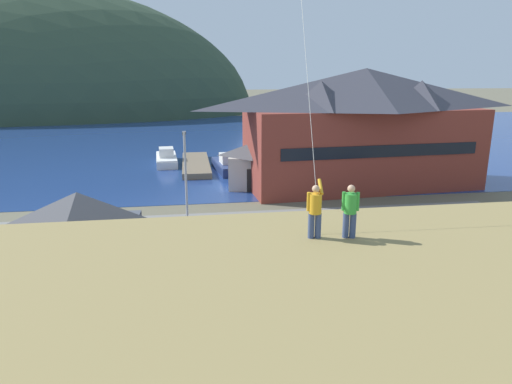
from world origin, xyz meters
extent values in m
plane|color=#66604C|center=(0.00, 0.00, 0.00)|extent=(600.00, 600.00, 0.00)
cube|color=gray|center=(0.00, 5.00, 0.05)|extent=(40.00, 20.00, 0.10)
cube|color=navy|center=(0.00, 60.00, 0.01)|extent=(360.00, 84.00, 0.03)
ellipsoid|color=#334733|center=(-54.82, 116.12, 0.00)|extent=(136.67, 67.62, 71.04)
ellipsoid|color=#2D3D33|center=(-51.56, 113.79, 0.00)|extent=(88.05, 60.26, 69.19)
cube|color=brown|center=(11.79, 22.14, 3.90)|extent=(23.08, 9.98, 7.80)
cube|color=black|center=(12.08, 17.91, 4.29)|extent=(19.12, 1.43, 1.10)
pyramid|color=#3D3D47|center=(11.79, 22.14, 9.69)|extent=(24.48, 10.91, 3.78)
pyramid|color=#3D3D47|center=(6.83, 20.32, 9.14)|extent=(4.94, 4.94, 2.65)
pyramid|color=#3D3D47|center=(16.95, 21.03, 9.14)|extent=(4.94, 4.94, 2.65)
cube|color=#474C56|center=(-11.14, 3.45, 1.62)|extent=(5.89, 5.60, 3.25)
pyramid|color=#47474C|center=(-11.14, 3.45, 4.20)|extent=(6.36, 6.16, 1.90)
cube|color=black|center=(-11.22, 0.71, 1.14)|extent=(1.10, 0.09, 2.27)
cube|color=beige|center=(0.99, 23.22, 1.63)|extent=(5.21, 4.45, 3.25)
pyramid|color=#47474C|center=(0.99, 23.22, 3.91)|extent=(5.64, 4.88, 1.31)
cube|color=black|center=(0.68, 21.35, 1.14)|extent=(1.10, 0.24, 2.28)
cube|color=#70604C|center=(-4.46, 34.22, 0.35)|extent=(3.20, 13.75, 0.70)
cube|color=silver|center=(-8.06, 36.91, 0.45)|extent=(2.97, 7.91, 0.90)
cube|color=white|center=(-8.06, 36.91, 0.98)|extent=(2.88, 7.67, 0.16)
cube|color=silver|center=(-8.02, 36.33, 1.61)|extent=(1.88, 2.43, 1.10)
cube|color=navy|center=(-0.83, 31.52, 0.45)|extent=(3.34, 8.15, 0.90)
cube|color=navy|center=(-0.83, 31.52, 0.98)|extent=(3.24, 7.91, 0.16)
cube|color=silver|center=(-0.77, 30.92, 1.61)|extent=(2.01, 2.55, 1.10)
cube|color=navy|center=(-4.17, 7.30, 0.82)|extent=(4.35, 2.19, 0.80)
cube|color=navy|center=(-4.03, 7.31, 1.57)|extent=(2.24, 1.79, 0.70)
cube|color=black|center=(-4.03, 7.31, 1.54)|extent=(2.29, 1.83, 0.32)
cylinder|color=black|center=(-5.62, 8.08, 0.42)|extent=(0.66, 0.28, 0.64)
cylinder|color=black|center=(-5.45, 6.25, 0.42)|extent=(0.66, 0.28, 0.64)
cylinder|color=black|center=(-2.90, 8.34, 0.42)|extent=(0.66, 0.28, 0.64)
cylinder|color=black|center=(-2.73, 6.51, 0.42)|extent=(0.66, 0.28, 0.64)
cube|color=slate|center=(-0.26, 0.89, 0.82)|extent=(4.21, 1.83, 0.80)
cube|color=#5B5B5F|center=(-0.11, 0.89, 1.57)|extent=(2.11, 1.62, 0.70)
cube|color=black|center=(-0.11, 0.89, 1.54)|extent=(2.15, 1.65, 0.32)
cylinder|color=black|center=(-1.62, 1.82, 0.42)|extent=(0.64, 0.22, 0.64)
cylinder|color=black|center=(-1.63, -0.02, 0.42)|extent=(0.64, 0.22, 0.64)
cylinder|color=black|center=(1.11, 1.80, 0.42)|extent=(0.64, 0.22, 0.64)
cylinder|color=black|center=(1.10, -0.04, 0.42)|extent=(0.64, 0.22, 0.64)
cylinder|color=black|center=(11.07, 1.13, 0.42)|extent=(0.65, 0.25, 0.64)
cylinder|color=black|center=(10.98, -0.70, 0.42)|extent=(0.65, 0.25, 0.64)
cube|color=silver|center=(4.50, 6.98, 0.82)|extent=(4.34, 2.17, 0.80)
cube|color=beige|center=(4.65, 6.96, 1.57)|extent=(2.24, 1.78, 0.70)
cube|color=black|center=(4.65, 6.96, 1.54)|extent=(2.28, 1.82, 0.32)
cylinder|color=black|center=(3.23, 8.02, 0.42)|extent=(0.66, 0.28, 0.64)
cylinder|color=black|center=(3.06, 6.19, 0.42)|extent=(0.66, 0.28, 0.64)
cylinder|color=black|center=(5.95, 7.77, 0.42)|extent=(0.66, 0.28, 0.64)
cylinder|color=black|center=(5.78, 5.94, 0.42)|extent=(0.66, 0.28, 0.64)
cube|color=navy|center=(4.73, 0.44, 0.82)|extent=(4.27, 1.96, 0.80)
cube|color=navy|center=(4.88, 0.44, 1.57)|extent=(2.16, 1.68, 0.70)
cube|color=black|center=(4.88, 0.44, 1.54)|extent=(2.20, 1.71, 0.32)
cylinder|color=black|center=(3.33, 1.30, 0.42)|extent=(0.65, 0.24, 0.64)
cylinder|color=black|center=(3.40, -0.53, 0.42)|extent=(0.65, 0.24, 0.64)
cylinder|color=black|center=(6.05, 1.41, 0.42)|extent=(0.65, 0.24, 0.64)
cylinder|color=black|center=(6.12, -0.43, 0.42)|extent=(0.65, 0.24, 0.64)
cube|color=black|center=(15.91, 5.41, 0.82)|extent=(4.34, 2.15, 0.80)
cube|color=black|center=(15.76, 5.42, 1.57)|extent=(2.23, 1.77, 0.70)
cube|color=black|center=(15.76, 5.42, 1.54)|extent=(2.27, 1.81, 0.32)
cylinder|color=black|center=(14.47, 4.61, 0.42)|extent=(0.66, 0.27, 0.64)
cylinder|color=black|center=(14.63, 6.44, 0.42)|extent=(0.66, 0.27, 0.64)
cube|color=#9EA3A8|center=(-16.19, 6.68, 0.82)|extent=(4.26, 1.94, 0.80)
cube|color=gray|center=(-16.34, 6.69, 1.57)|extent=(2.15, 1.67, 0.70)
cube|color=black|center=(-16.34, 6.69, 1.54)|extent=(2.19, 1.70, 0.32)
cylinder|color=black|center=(-14.86, 5.72, 0.42)|extent=(0.65, 0.24, 0.64)
cylinder|color=black|center=(-14.80, 7.56, 0.42)|extent=(0.65, 0.24, 0.64)
cube|color=black|center=(11.17, 6.30, 0.82)|extent=(4.20, 1.81, 0.80)
cube|color=black|center=(11.32, 6.30, 1.57)|extent=(2.10, 1.60, 0.70)
cube|color=black|center=(11.32, 6.30, 1.54)|extent=(2.15, 1.64, 0.32)
cylinder|color=black|center=(9.80, 7.22, 0.42)|extent=(0.64, 0.22, 0.64)
cylinder|color=black|center=(9.80, 5.38, 0.42)|extent=(0.64, 0.22, 0.64)
cylinder|color=black|center=(12.53, 7.22, 0.42)|extent=(0.64, 0.22, 0.64)
cylinder|color=black|center=(12.53, 5.39, 0.42)|extent=(0.64, 0.22, 0.64)
cylinder|color=#ADADB2|center=(-5.54, 10.50, 3.69)|extent=(0.16, 0.16, 7.17)
cube|color=#4C4C51|center=(-5.54, 10.85, 7.17)|extent=(0.24, 0.70, 0.20)
cylinder|color=#384770|center=(-1.52, -7.14, 6.42)|extent=(0.20, 0.20, 0.82)
cylinder|color=#384770|center=(-1.30, -7.16, 6.42)|extent=(0.20, 0.20, 0.82)
cylinder|color=gold|center=(-1.41, -7.15, 7.15)|extent=(0.40, 0.40, 0.64)
sphere|color=tan|center=(-1.41, -7.15, 7.63)|extent=(0.24, 0.24, 0.24)
cylinder|color=gold|center=(-1.21, -6.99, 7.65)|extent=(0.16, 0.56, 0.43)
cylinder|color=gold|center=(-1.63, -7.13, 7.22)|extent=(0.11, 0.11, 0.60)
cylinder|color=#384770|center=(-0.42, -7.27, 6.42)|extent=(0.20, 0.20, 0.82)
cylinder|color=#384770|center=(-0.20, -7.32, 6.42)|extent=(0.20, 0.20, 0.82)
cylinder|color=green|center=(-0.31, -7.29, 7.15)|extent=(0.40, 0.40, 0.64)
sphere|color=tan|center=(-0.31, -7.29, 7.63)|extent=(0.24, 0.24, 0.24)
cylinder|color=green|center=(-0.52, -7.24, 7.22)|extent=(0.11, 0.11, 0.60)
cylinder|color=green|center=(-0.09, -7.34, 7.22)|extent=(0.11, 0.11, 0.60)
cylinder|color=silver|center=(-1.03, -3.98, 11.78)|extent=(0.28, 5.86, 11.54)
camera|label=1|loc=(-5.30, -20.39, 11.13)|focal=31.79mm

